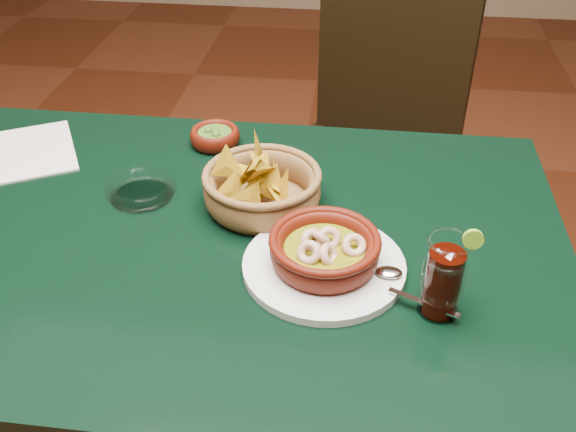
# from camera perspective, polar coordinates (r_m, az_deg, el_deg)

# --- Properties ---
(dining_table) EXTENTS (1.20, 0.80, 0.75)m
(dining_table) POSITION_cam_1_polar(r_m,az_deg,el_deg) (1.15, -6.87, -5.36)
(dining_table) COLOR black
(dining_table) RESTS_ON ground
(dining_chair) EXTENTS (0.57, 0.57, 0.97)m
(dining_chair) POSITION_cam_1_polar(r_m,az_deg,el_deg) (1.77, 7.31, 6.04)
(dining_chair) COLOR black
(dining_chair) RESTS_ON ground
(shrimp_plate) EXTENTS (0.33, 0.25, 0.07)m
(shrimp_plate) POSITION_cam_1_polar(r_m,az_deg,el_deg) (0.98, 3.28, -3.38)
(shrimp_plate) COLOR silver
(shrimp_plate) RESTS_ON dining_table
(chip_basket) EXTENTS (0.24, 0.24, 0.13)m
(chip_basket) POSITION_cam_1_polar(r_m,az_deg,el_deg) (1.12, -2.33, 2.53)
(chip_basket) COLOR brown
(chip_basket) RESTS_ON dining_table
(guacamole_ramekin) EXTENTS (0.12, 0.12, 0.04)m
(guacamole_ramekin) POSITION_cam_1_polar(r_m,az_deg,el_deg) (1.32, -6.52, 7.04)
(guacamole_ramekin) COLOR #440E05
(guacamole_ramekin) RESTS_ON dining_table
(cola_drink) EXTENTS (0.13, 0.13, 0.15)m
(cola_drink) POSITION_cam_1_polar(r_m,az_deg,el_deg) (0.92, 13.67, -5.34)
(cola_drink) COLOR white
(cola_drink) RESTS_ON dining_table
(glass_ashtray) EXTENTS (0.13, 0.13, 0.03)m
(glass_ashtray) POSITION_cam_1_polar(r_m,az_deg,el_deg) (1.18, -12.92, 2.30)
(glass_ashtray) COLOR white
(glass_ashtray) RESTS_ON dining_table
(paper_menu) EXTENTS (0.25, 0.27, 0.00)m
(paper_menu) POSITION_cam_1_polar(r_m,az_deg,el_deg) (1.40, -21.83, 5.37)
(paper_menu) COLOR beige
(paper_menu) RESTS_ON dining_table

